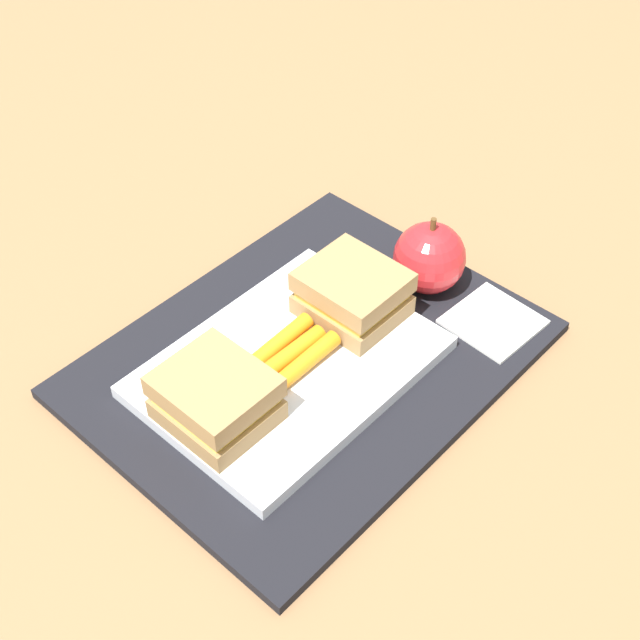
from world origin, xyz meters
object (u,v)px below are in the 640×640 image
sandwich_half_left (216,398)px  sandwich_half_right (353,293)px  food_tray (289,366)px  carrot_sticks_bundle (290,355)px  paper_napkin (493,322)px  apple (429,258)px

sandwich_half_left → sandwich_half_right: size_ratio=1.00×
food_tray → sandwich_half_left: sandwich_half_left is taller
sandwich_half_left → sandwich_half_right: bearing=0.0°
sandwich_half_right → carrot_sticks_bundle: bearing=-180.0°
sandwich_half_right → paper_napkin: 0.13m
paper_napkin → apple: bearing=90.0°
sandwich_half_right → apple: 0.08m
food_tray → paper_napkin: (0.16, -0.09, -0.00)m
sandwich_half_left → apple: size_ratio=1.06×
food_tray → sandwich_half_right: bearing=0.0°
apple → carrot_sticks_bundle: bearing=173.3°
paper_napkin → sandwich_half_left: bearing=159.1°
food_tray → apple: apple is taller
food_tray → apple: bearing=-6.6°
carrot_sticks_bundle → paper_napkin: carrot_sticks_bundle is taller
sandwich_half_left → sandwich_half_right: same height
sandwich_half_right → apple: size_ratio=1.06×
food_tray → sandwich_half_right: sandwich_half_right is taller
food_tray → apple: 0.16m
carrot_sticks_bundle → apple: size_ratio=1.02×
sandwich_half_right → carrot_sticks_bundle: 0.08m
sandwich_half_left → apple: apple is taller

